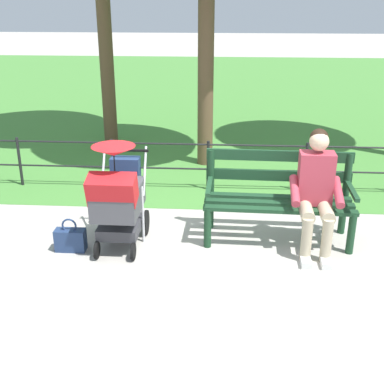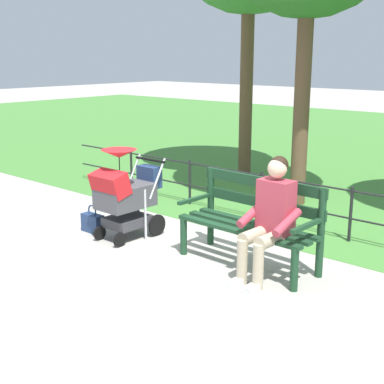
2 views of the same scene
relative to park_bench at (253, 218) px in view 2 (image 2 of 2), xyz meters
The scene contains 6 objects.
ground_plane 0.98m from the park_bench, ahead, with size 60.00×60.00×0.00m, color #ADA89E.
park_bench is the anchor object (origin of this frame).
person_on_bench 0.45m from the park_bench, 148.13° to the left, with size 0.54×0.74×1.28m.
stroller 1.73m from the park_bench, 11.53° to the left, with size 0.52×0.90×1.15m.
handbag 2.29m from the park_bench, 12.05° to the left, with size 0.32×0.14×0.37m.
park_fence 1.49m from the park_bench, 68.92° to the right, with size 7.95×0.04×0.70m.
Camera 2 is at (-4.04, 4.61, 2.27)m, focal length 50.61 mm.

